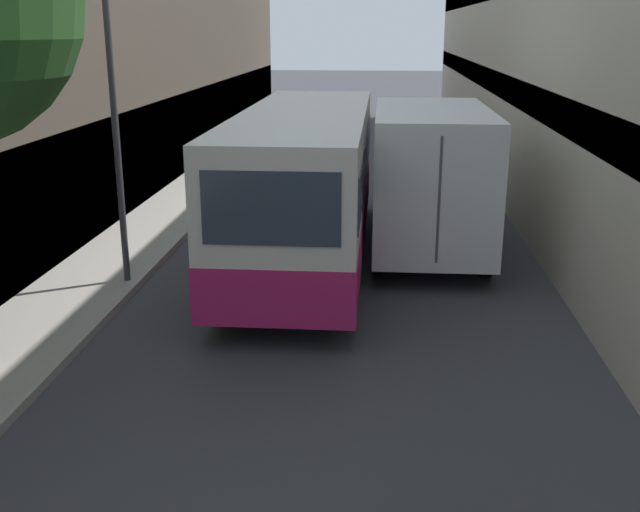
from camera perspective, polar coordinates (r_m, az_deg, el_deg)
name	(u,v)px	position (r m, az deg, el deg)	size (l,w,h in m)	color
ground_plane	(333,282)	(14.35, 1.00, -2.01)	(150.00, 150.00, 0.00)	#38383D
sidewalk_left	(102,273)	(15.29, -16.30, -1.23)	(1.95, 60.00, 0.14)	#9E998E
bus	(305,183)	(15.31, -1.13, 5.58)	(2.46, 9.60, 3.11)	silver
box_truck	(428,171)	(16.69, 8.24, 6.42)	(2.32, 7.15, 3.10)	silver
street_lamp	(106,14)	(13.78, -15.96, 17.34)	(0.36, 0.80, 6.88)	#38383D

